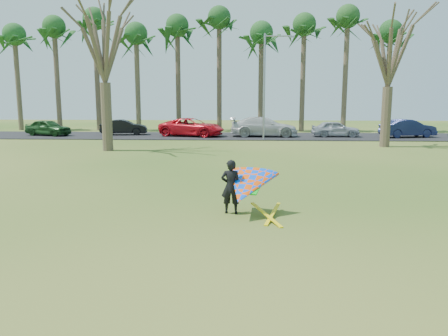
{
  "coord_description": "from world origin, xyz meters",
  "views": [
    {
      "loc": [
        0.74,
        -11.84,
        3.4
      ],
      "look_at": [
        0.0,
        2.0,
        1.1
      ],
      "focal_mm": 35.0,
      "sensor_mm": 36.0,
      "label": 1
    }
  ],
  "objects_px": {
    "car_5": "(408,128)",
    "car_2": "(192,127)",
    "car_4": "(335,129)",
    "kite_flyer": "(245,187)",
    "car_1": "(124,127)",
    "streetlight": "(266,82)",
    "car_3": "(264,127)",
    "bare_tree_right": "(390,47)",
    "bare_tree_left": "(103,37)",
    "car_0": "(48,128)"
  },
  "relations": [
    {
      "from": "car_3",
      "to": "kite_flyer",
      "type": "xyz_separation_m",
      "value": [
        -1.44,
        -24.2,
        -0.02
      ]
    },
    {
      "from": "bare_tree_right",
      "to": "car_0",
      "type": "bearing_deg",
      "value": 166.18
    },
    {
      "from": "car_1",
      "to": "car_3",
      "type": "xyz_separation_m",
      "value": [
        12.05,
        -0.92,
        0.16
      ]
    },
    {
      "from": "car_1",
      "to": "car_4",
      "type": "relative_size",
      "value": 1.02
    },
    {
      "from": "streetlight",
      "to": "car_3",
      "type": "bearing_deg",
      "value": 90.82
    },
    {
      "from": "streetlight",
      "to": "car_2",
      "type": "height_order",
      "value": "streetlight"
    },
    {
      "from": "car_2",
      "to": "car_3",
      "type": "bearing_deg",
      "value": -74.79
    },
    {
      "from": "bare_tree_left",
      "to": "streetlight",
      "type": "height_order",
      "value": "bare_tree_left"
    },
    {
      "from": "bare_tree_left",
      "to": "bare_tree_right",
      "type": "xyz_separation_m",
      "value": [
        18.0,
        3.0,
        -0.35
      ]
    },
    {
      "from": "car_4",
      "to": "car_5",
      "type": "xyz_separation_m",
      "value": [
        5.8,
        -0.13,
        0.07
      ]
    },
    {
      "from": "bare_tree_right",
      "to": "kite_flyer",
      "type": "xyz_separation_m",
      "value": [
        -9.31,
        -17.67,
        -5.72
      ]
    },
    {
      "from": "kite_flyer",
      "to": "car_0",
      "type": "bearing_deg",
      "value": 124.98
    },
    {
      "from": "bare_tree_right",
      "to": "car_2",
      "type": "bearing_deg",
      "value": 154.91
    },
    {
      "from": "car_1",
      "to": "car_4",
      "type": "height_order",
      "value": "car_4"
    },
    {
      "from": "streetlight",
      "to": "car_1",
      "type": "relative_size",
      "value": 2.03
    },
    {
      "from": "bare_tree_right",
      "to": "car_4",
      "type": "distance_m",
      "value": 9.04
    },
    {
      "from": "car_3",
      "to": "car_5",
      "type": "height_order",
      "value": "car_3"
    },
    {
      "from": "car_1",
      "to": "car_5",
      "type": "distance_m",
      "value": 23.75
    },
    {
      "from": "car_2",
      "to": "bare_tree_left",
      "type": "bearing_deg",
      "value": 171.69
    },
    {
      "from": "car_0",
      "to": "car_3",
      "type": "distance_m",
      "value": 18.31
    },
    {
      "from": "car_4",
      "to": "kite_flyer",
      "type": "distance_m",
      "value": 25.35
    },
    {
      "from": "bare_tree_right",
      "to": "kite_flyer",
      "type": "height_order",
      "value": "bare_tree_right"
    },
    {
      "from": "car_5",
      "to": "car_2",
      "type": "bearing_deg",
      "value": 76.47
    },
    {
      "from": "kite_flyer",
      "to": "car_2",
      "type": "bearing_deg",
      "value": 100.74
    },
    {
      "from": "streetlight",
      "to": "car_4",
      "type": "distance_m",
      "value": 7.41
    },
    {
      "from": "car_1",
      "to": "car_4",
      "type": "xyz_separation_m",
      "value": [
        17.93,
        -0.85,
        0.01
      ]
    },
    {
      "from": "bare_tree_right",
      "to": "bare_tree_left",
      "type": "bearing_deg",
      "value": -170.54
    },
    {
      "from": "streetlight",
      "to": "car_0",
      "type": "bearing_deg",
      "value": 172.43
    },
    {
      "from": "car_1",
      "to": "car_2",
      "type": "relative_size",
      "value": 0.73
    },
    {
      "from": "bare_tree_right",
      "to": "car_5",
      "type": "distance_m",
      "value": 9.47
    },
    {
      "from": "car_0",
      "to": "car_3",
      "type": "xyz_separation_m",
      "value": [
        18.31,
        0.09,
        0.13
      ]
    },
    {
      "from": "car_0",
      "to": "car_5",
      "type": "xyz_separation_m",
      "value": [
        29.98,
        0.03,
        0.05
      ]
    },
    {
      "from": "car_2",
      "to": "kite_flyer",
      "type": "relative_size",
      "value": 2.26
    },
    {
      "from": "car_4",
      "to": "car_2",
      "type": "bearing_deg",
      "value": 89.19
    },
    {
      "from": "bare_tree_left",
      "to": "car_2",
      "type": "relative_size",
      "value": 1.8
    },
    {
      "from": "car_2",
      "to": "car_4",
      "type": "distance_m",
      "value": 11.9
    },
    {
      "from": "car_3",
      "to": "bare_tree_right",
      "type": "bearing_deg",
      "value": -129.46
    },
    {
      "from": "car_0",
      "to": "bare_tree_right",
      "type": "bearing_deg",
      "value": -86.72
    },
    {
      "from": "bare_tree_right",
      "to": "car_4",
      "type": "relative_size",
      "value": 2.38
    },
    {
      "from": "bare_tree_right",
      "to": "car_3",
      "type": "xyz_separation_m",
      "value": [
        -7.88,
        6.53,
        -5.7
      ]
    },
    {
      "from": "kite_flyer",
      "to": "car_1",
      "type": "bearing_deg",
      "value": 112.91
    },
    {
      "from": "bare_tree_left",
      "to": "car_4",
      "type": "height_order",
      "value": "bare_tree_left"
    },
    {
      "from": "bare_tree_left",
      "to": "car_1",
      "type": "height_order",
      "value": "bare_tree_left"
    },
    {
      "from": "car_2",
      "to": "kite_flyer",
      "type": "xyz_separation_m",
      "value": [
        4.59,
        -24.18,
        0.03
      ]
    },
    {
      "from": "streetlight",
      "to": "car_0",
      "type": "distance_m",
      "value": 18.87
    },
    {
      "from": "kite_flyer",
      "to": "car_3",
      "type": "bearing_deg",
      "value": 86.6
    },
    {
      "from": "bare_tree_left",
      "to": "streetlight",
      "type": "distance_m",
      "value": 12.58
    },
    {
      "from": "car_4",
      "to": "kite_flyer",
      "type": "height_order",
      "value": "kite_flyer"
    },
    {
      "from": "car_3",
      "to": "kite_flyer",
      "type": "distance_m",
      "value": 24.24
    },
    {
      "from": "bare_tree_right",
      "to": "car_1",
      "type": "relative_size",
      "value": 2.34
    }
  ]
}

